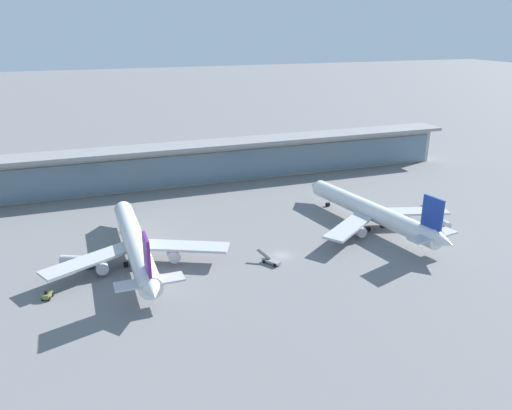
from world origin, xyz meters
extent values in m
plane|color=slate|center=(0.00, 0.00, 0.00)|extent=(1200.00, 1200.00, 0.00)
cylinder|color=white|center=(-35.49, 9.95, 4.94)|extent=(5.89, 49.45, 5.21)
cone|color=white|center=(-35.86, 36.72, 4.94)|extent=(5.17, 4.76, 5.10)
cone|color=white|center=(-35.12, -16.56, 5.46)|extent=(4.77, 5.79, 4.69)
cube|color=black|center=(-35.82, 33.74, 5.85)|extent=(3.94, 2.21, 0.63)
cube|color=#B7BABF|center=(-46.65, 5.27, 4.03)|extent=(22.63, 15.25, 0.63)
cube|color=#B7BABF|center=(-24.20, 5.58, 4.03)|extent=(22.76, 14.76, 0.63)
cylinder|color=silver|center=(-43.95, 4.78, 2.23)|extent=(2.93, 3.81, 2.87)
cylinder|color=silver|center=(-26.89, 5.01, 2.23)|extent=(2.93, 3.81, 2.87)
cube|color=#661E84|center=(-35.18, -12.04, 11.58)|extent=(0.72, 6.29, 8.08)
cube|color=#B7BABF|center=(-35.17, -12.94, 5.72)|extent=(14.42, 4.15, 0.45)
cylinder|color=black|center=(-38.32, 7.22, 0.63)|extent=(1.09, 1.27, 1.26)
cylinder|color=black|center=(-32.58, 7.30, 0.63)|extent=(1.09, 1.27, 1.26)
cylinder|color=black|center=(-35.76, 29.70, 0.63)|extent=(1.09, 1.27, 1.26)
cylinder|color=white|center=(31.78, 9.35, 4.94)|extent=(13.71, 49.53, 5.21)
cone|color=white|center=(27.12, 35.71, 4.94)|extent=(5.84, 5.50, 5.10)
cone|color=white|center=(36.39, -16.76, 5.46)|extent=(5.61, 6.46, 4.69)
cube|color=black|center=(27.64, 32.78, 5.85)|extent=(4.22, 2.80, 0.63)
cube|color=#B7BABF|center=(21.51, 2.93, 4.03)|extent=(21.53, 17.85, 0.63)
cube|color=#B7BABF|center=(43.62, 6.84, 4.03)|extent=(23.16, 11.71, 0.63)
cylinder|color=silver|center=(24.26, 2.88, 2.23)|extent=(3.48, 4.21, 2.87)
cylinder|color=silver|center=(41.06, 5.85, 2.23)|extent=(3.48, 4.21, 2.87)
cube|color=#193899|center=(35.60, -12.31, 11.58)|extent=(1.71, 6.30, 8.08)
cube|color=#B7BABF|center=(35.76, -13.20, 5.72)|extent=(14.83, 6.39, 0.45)
cylinder|color=black|center=(29.42, 6.20, 0.63)|extent=(1.28, 1.43, 1.26)
cylinder|color=black|center=(35.08, 7.19, 0.63)|extent=(1.28, 1.43, 1.26)
cylinder|color=black|center=(28.34, 28.80, 0.63)|extent=(1.28, 1.43, 1.26)
cube|color=olive|center=(-55.90, -2.27, 0.90)|extent=(2.36, 3.14, 0.90)
cube|color=black|center=(-56.00, -2.55, 1.70)|extent=(0.90, 0.90, 0.70)
cylinder|color=black|center=(-56.24, -1.11, 0.45)|extent=(0.57, 0.94, 0.90)
cylinder|color=black|center=(-54.90, -1.59, 0.45)|extent=(0.57, 0.94, 0.90)
cylinder|color=black|center=(-56.90, -2.95, 0.45)|extent=(0.57, 0.94, 0.90)
cylinder|color=black|center=(-55.56, -3.43, 0.45)|extent=(0.57, 0.94, 0.90)
cube|color=gray|center=(-4.18, -3.50, 0.75)|extent=(4.04, 5.03, 0.60)
cube|color=black|center=(-5.44, -1.43, 1.84)|extent=(2.83, 3.84, 1.72)
cylinder|color=black|center=(-5.76, -2.50, 0.45)|extent=(0.71, 0.91, 0.90)
cylinder|color=black|center=(-4.35, -1.63, 0.45)|extent=(0.71, 0.91, 0.90)
cylinder|color=black|center=(-4.01, -5.36, 0.45)|extent=(0.71, 0.91, 0.90)
cylinder|color=black|center=(-2.59, -4.50, 0.45)|extent=(0.71, 0.91, 0.90)
cube|color=#234C9E|center=(51.73, 5.18, 1.20)|extent=(2.71, 2.39, 1.50)
cylinder|color=silver|center=(50.88, 0.46, 1.90)|extent=(3.05, 5.88, 2.10)
cylinder|color=black|center=(50.47, 4.44, 0.45)|extent=(0.43, 0.94, 0.90)
cylinder|color=black|center=(52.65, 4.05, 0.45)|extent=(0.43, 0.94, 0.90)
cylinder|color=black|center=(49.47, -1.17, 0.45)|extent=(0.43, 0.94, 0.90)
cylinder|color=black|center=(51.64, -1.56, 0.45)|extent=(0.43, 0.94, 0.90)
cube|color=#B21E1E|center=(60.37, 18.24, 1.20)|extent=(2.95, 2.71, 1.50)
cylinder|color=silver|center=(58.69, 13.74, 1.90)|extent=(3.92, 5.98, 2.10)
cylinder|color=black|center=(59.00, 17.73, 0.45)|extent=(0.58, 0.94, 0.90)
cylinder|color=black|center=(61.07, 16.96, 0.45)|extent=(0.58, 0.94, 0.90)
cylinder|color=black|center=(57.01, 12.39, 0.45)|extent=(0.58, 0.94, 0.90)
cylinder|color=black|center=(59.08, 11.62, 0.45)|extent=(0.58, 0.94, 0.90)
cube|color=#234C9E|center=(-46.28, 9.69, 1.20)|extent=(2.83, 3.03, 1.50)
cylinder|color=silver|center=(-50.62, 11.74, 1.90)|extent=(5.96, 4.29, 2.10)
cylinder|color=black|center=(-46.67, 11.09, 0.45)|extent=(0.93, 0.64, 0.90)
cylinder|color=black|center=(-47.61, 9.10, 0.45)|extent=(0.93, 0.64, 0.90)
cylinder|color=black|center=(-51.82, 13.53, 0.45)|extent=(0.93, 0.64, 0.90)
cylinder|color=black|center=(-52.76, 11.54, 0.45)|extent=(0.93, 0.64, 0.90)
cube|color=#B2ADA3|center=(0.00, 68.98, 7.00)|extent=(191.40, 8.00, 14.00)
cube|color=slate|center=(0.00, 64.68, 6.30)|extent=(187.57, 0.50, 11.20)
cube|color=gray|center=(0.00, 66.98, 14.60)|extent=(195.23, 12.80, 1.20)
camera|label=1|loc=(-45.28, -105.96, 55.94)|focal=34.74mm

